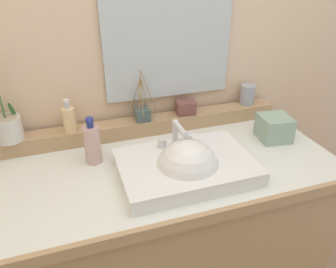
% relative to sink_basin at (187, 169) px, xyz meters
% --- Properties ---
extents(wall_back, '(3.04, 0.20, 2.72)m').
position_rel_sink_basin_xyz_m(wall_back, '(-0.08, 0.54, 0.50)').
color(wall_back, beige).
rests_on(wall_back, ground).
extents(vanity_cabinet, '(1.42, 0.66, 0.84)m').
position_rel_sink_basin_xyz_m(vanity_cabinet, '(-0.08, 0.10, -0.44)').
color(vanity_cabinet, tan).
rests_on(vanity_cabinet, ground).
extents(back_ledge, '(1.34, 0.09, 0.07)m').
position_rel_sink_basin_xyz_m(back_ledge, '(-0.08, 0.37, 0.01)').
color(back_ledge, tan).
rests_on(back_ledge, vanity_cabinet).
extents(sink_basin, '(0.49, 0.34, 0.27)m').
position_rel_sink_basin_xyz_m(sink_basin, '(0.00, 0.00, 0.00)').
color(sink_basin, white).
rests_on(sink_basin, vanity_cabinet).
extents(potted_plant, '(0.11, 0.12, 0.37)m').
position_rel_sink_basin_xyz_m(potted_plant, '(-0.63, 0.36, 0.12)').
color(potted_plant, silver).
rests_on(potted_plant, back_ledge).
extents(soap_dispenser, '(0.05, 0.06, 0.14)m').
position_rel_sink_basin_xyz_m(soap_dispenser, '(-0.39, 0.36, 0.10)').
color(soap_dispenser, '#E3C389').
rests_on(soap_dispenser, back_ledge).
extents(tumbler_cup, '(0.07, 0.07, 0.10)m').
position_rel_sink_basin_xyz_m(tumbler_cup, '(0.47, 0.38, 0.09)').
color(tumbler_cup, '#969CA7').
rests_on(tumbler_cup, back_ledge).
extents(reed_diffuser, '(0.10, 0.11, 0.23)m').
position_rel_sink_basin_xyz_m(reed_diffuser, '(-0.07, 0.36, 0.08)').
color(reed_diffuser, '#455554').
rests_on(reed_diffuser, back_ledge).
extents(trinket_box, '(0.09, 0.08, 0.06)m').
position_rel_sink_basin_xyz_m(trinket_box, '(0.14, 0.37, 0.07)').
color(trinket_box, brown).
rests_on(trinket_box, back_ledge).
extents(lotion_bottle, '(0.06, 0.07, 0.19)m').
position_rel_sink_basin_xyz_m(lotion_bottle, '(-0.32, 0.20, 0.06)').
color(lotion_bottle, '#C8A199').
rests_on(lotion_bottle, vanity_cabinet).
extents(tissue_box, '(0.14, 0.14, 0.11)m').
position_rel_sink_basin_xyz_m(tissue_box, '(0.47, 0.13, 0.03)').
color(tissue_box, '#8CA791').
rests_on(tissue_box, vanity_cabinet).
extents(mirror, '(0.58, 0.02, 0.48)m').
position_rel_sink_basin_xyz_m(mirror, '(0.07, 0.42, 0.36)').
color(mirror, silver).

